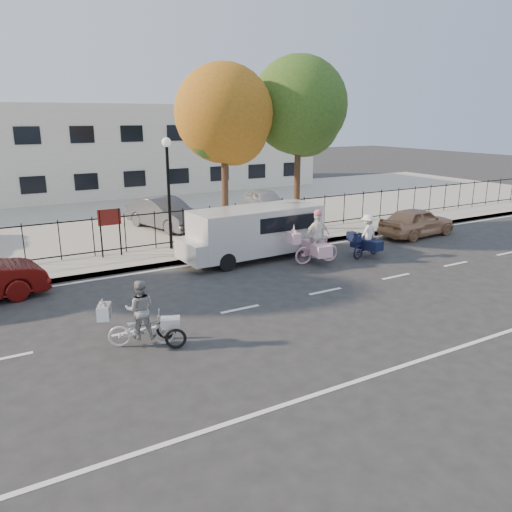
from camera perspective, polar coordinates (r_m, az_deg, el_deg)
ground at (r=14.14m, az=-1.83°, el=-6.10°), size 120.00×120.00×0.00m
road_markings at (r=14.14m, az=-1.83°, el=-6.08°), size 60.00×9.52×0.01m
curb at (r=18.49m, az=-9.19°, el=-0.76°), size 60.00×0.10×0.15m
sidewalk at (r=19.45m, az=-10.29°, el=0.01°), size 60.00×2.20×0.15m
parking_lot at (r=27.80m, az=-16.52°, el=4.32°), size 60.00×15.60×0.15m
iron_fence at (r=20.26m, az=-11.45°, el=2.98°), size 58.00×0.06×1.50m
building at (r=37.20m, az=-20.61°, el=11.25°), size 34.00×10.00×6.00m
lamppost at (r=19.69m, az=-10.03°, el=9.23°), size 0.36×0.36×4.33m
street_sign at (r=19.29m, az=-16.37°, el=3.60°), size 0.85×0.06×1.80m
zebra_trike at (r=12.08m, az=-12.99°, el=-7.21°), size 1.87×1.28×1.62m
unicorn_bike at (r=18.38m, az=6.89°, el=1.41°), size 2.04×1.44×2.02m
bull_bike at (r=19.59m, az=12.52°, el=1.78°), size 1.84×1.28×1.66m
white_van at (r=18.80m, az=-0.21°, el=2.89°), size 5.57×2.09×1.95m
gold_sedan at (r=23.66m, az=17.92°, el=3.74°), size 3.97×1.85×1.32m
lot_car_c at (r=23.78m, az=-10.39°, el=4.83°), size 2.71×4.64×1.45m
lot_car_d at (r=26.81m, az=1.12°, el=6.19°), size 2.23×4.16×1.34m
tree_mid at (r=21.19m, az=-3.41°, el=15.42°), size 4.02×4.02×7.37m
tree_east at (r=23.10m, az=5.12°, el=16.26°), size 4.29×4.29×7.86m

